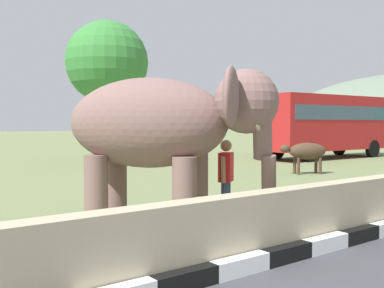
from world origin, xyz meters
name	(u,v)px	position (x,y,z in m)	size (l,w,h in m)	color
barrier_parapet	(276,223)	(2.00, 3.90, 0.50)	(28.00, 0.36, 1.00)	tan
elephant	(166,126)	(1.70, 6.38, 1.94)	(3.70, 3.92, 2.96)	#7C5C57
person_handler	(226,176)	(2.98, 6.13, 0.93)	(0.58, 0.47, 1.66)	navy
bus_red	(326,121)	(18.55, 15.26, 2.08)	(8.72, 2.77, 3.50)	#B21E1E
cow_near	(306,152)	(11.20, 10.72, 0.87)	(1.88, 1.22, 1.23)	#473323
tree_distant	(107,63)	(7.07, 19.46, 4.91)	(3.98, 3.98, 6.92)	brown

